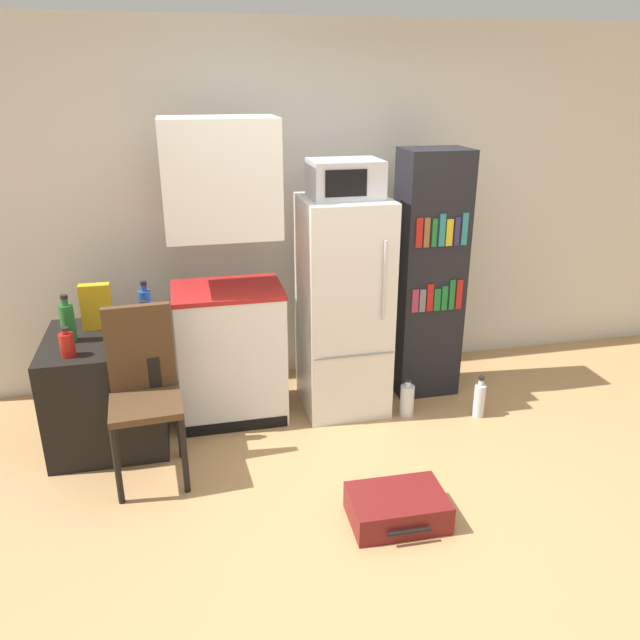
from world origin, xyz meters
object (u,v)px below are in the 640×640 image
at_px(chair, 143,380).
at_px(microwave, 345,179).
at_px(suitcase_large_flat, 397,508).
at_px(water_bottle_middle, 479,399).
at_px(bottle_ketchup_red, 67,344).
at_px(bottle_wine_dark, 146,326).
at_px(bookshelf, 428,276).
at_px(side_table, 108,388).
at_px(kitchen_hutch, 227,288).
at_px(water_bottle_front, 407,399).
at_px(bottle_green_tall, 68,322).
at_px(bottle_clear_short, 120,329).
at_px(cereal_box, 96,307).
at_px(bottle_blue_soda, 146,306).
at_px(refrigerator, 343,307).

bearing_deg(chair, microwave, 18.93).
bearing_deg(chair, suitcase_large_flat, -34.26).
bearing_deg(water_bottle_middle, bottle_ketchup_red, 179.06).
bearing_deg(water_bottle_middle, bottle_wine_dark, 176.80).
bearing_deg(bookshelf, side_table, -174.63).
xyz_separation_m(kitchen_hutch, bottle_ketchup_red, (-0.96, -0.38, -0.15)).
relative_size(bookshelf, water_bottle_front, 6.19).
bearing_deg(water_bottle_front, bottle_green_tall, 176.03).
xyz_separation_m(bottle_clear_short, water_bottle_middle, (2.36, -0.21, -0.66)).
bearing_deg(cereal_box, bottle_green_tall, -131.35).
distance_m(bookshelf, water_bottle_middle, 0.94).
relative_size(cereal_box, suitcase_large_flat, 0.58).
relative_size(bookshelf, water_bottle_middle, 5.78).
relative_size(bottle_blue_soda, cereal_box, 0.98).
height_order(refrigerator, bottle_clear_short, refrigerator).
xyz_separation_m(side_table, bottle_blue_soda, (0.28, 0.17, 0.48)).
relative_size(microwave, bottle_clear_short, 2.37).
height_order(bottle_green_tall, cereal_box, same).
height_order(bottle_clear_short, suitcase_large_flat, bottle_clear_short).
relative_size(refrigerator, bookshelf, 0.84).
distance_m(bookshelf, bottle_wine_dark, 2.01).
bearing_deg(water_bottle_front, bottle_clear_short, 177.49).
xyz_separation_m(kitchen_hutch, water_bottle_middle, (1.68, -0.42, -0.81)).
bearing_deg(microwave, bottle_clear_short, -172.96).
bearing_deg(bottle_wine_dark, suitcase_large_flat, -39.81).
distance_m(bottle_clear_short, cereal_box, 0.29).
bearing_deg(bottle_ketchup_red, water_bottle_middle, -0.94).
bearing_deg(suitcase_large_flat, chair, 150.44).
height_order(bottle_ketchup_red, bottle_blue_soda, bottle_blue_soda).
bearing_deg(kitchen_hutch, water_bottle_front, -13.99).
xyz_separation_m(bookshelf, bottle_ketchup_red, (-2.41, -0.46, -0.11)).
distance_m(kitchen_hutch, bottle_wine_dark, 0.61).
bearing_deg(microwave, cereal_box, 177.82).
relative_size(side_table, bottle_blue_soda, 2.64).
xyz_separation_m(cereal_box, chair, (0.29, -0.61, -0.25)).
bearing_deg(water_bottle_front, microwave, 146.78).
xyz_separation_m(bottle_wine_dark, bottle_clear_short, (-0.16, 0.08, -0.04)).
distance_m(kitchen_hutch, bookshelf, 1.45).
distance_m(bottle_green_tall, chair, 0.66).
distance_m(bottle_ketchup_red, bottle_clear_short, 0.33).
distance_m(bookshelf, bottle_blue_soda, 1.98).
bearing_deg(bottle_clear_short, water_bottle_front, -2.51).
distance_m(refrigerator, bookshelf, 0.69).
height_order(kitchen_hutch, bottle_green_tall, kitchen_hutch).
xyz_separation_m(kitchen_hutch, bookshelf, (1.45, 0.08, -0.04)).
relative_size(side_table, water_bottle_middle, 2.51).
xyz_separation_m(bookshelf, water_bottle_front, (-0.26, -0.38, -0.77)).
bearing_deg(chair, water_bottle_front, 5.90).
bearing_deg(cereal_box, bottle_blue_soda, 2.64).
distance_m(refrigerator, bottle_blue_soda, 1.32).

